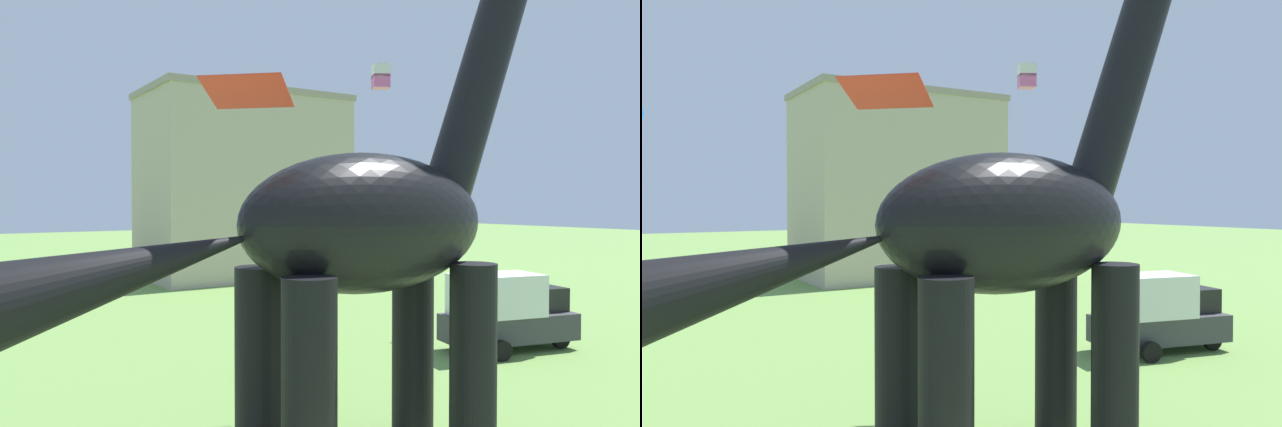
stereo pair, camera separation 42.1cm
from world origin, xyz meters
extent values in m
cylinder|color=black|center=(4.37, 5.51, 2.36)|extent=(1.10, 1.10, 4.73)
cylinder|color=black|center=(4.37, 3.42, 2.36)|extent=(1.10, 1.10, 4.73)
cylinder|color=black|center=(-0.16, 5.51, 2.36)|extent=(1.10, 1.10, 4.73)
cylinder|color=black|center=(-0.16, 3.42, 2.36)|extent=(1.10, 1.10, 4.73)
ellipsoid|color=black|center=(2.11, 4.46, 5.68)|extent=(6.47, 2.79, 3.19)
cylinder|color=black|center=(6.30, 4.46, 10.79)|extent=(4.65, 1.19, 9.22)
cone|color=black|center=(-3.32, 4.46, 4.96)|extent=(5.69, 1.59, 2.70)
cube|color=#38383D|center=(13.81, 10.08, 0.95)|extent=(5.94, 3.38, 1.10)
cube|color=black|center=(15.66, 10.08, 2.00)|extent=(2.20, 2.30, 1.00)
cube|color=silver|center=(13.02, 10.08, 2.35)|extent=(3.96, 2.81, 1.70)
cylinder|color=black|center=(15.82, 11.13, 0.40)|extent=(0.84, 0.44, 0.80)
cylinder|color=black|center=(15.82, 9.03, 0.40)|extent=(0.84, 0.44, 0.80)
cylinder|color=black|center=(12.13, 11.13, 0.40)|extent=(0.84, 0.44, 0.80)
cylinder|color=black|center=(12.13, 9.03, 0.40)|extent=(0.84, 0.44, 0.80)
cylinder|color=#6B6056|center=(10.97, 13.64, 0.25)|extent=(0.08, 0.08, 0.50)
cylinder|color=#6B6056|center=(11.09, 13.64, 0.25)|extent=(0.08, 0.08, 0.50)
cube|color=#D1333D|center=(11.03, 13.64, 0.68)|extent=(0.27, 0.17, 0.35)
sphere|color=tan|center=(11.03, 13.64, 0.93)|extent=(0.16, 0.16, 0.16)
cylinder|color=#D1333D|center=(10.87, 13.64, 0.70)|extent=(0.07, 0.07, 0.34)
cylinder|color=#D1333D|center=(11.18, 13.64, 0.70)|extent=(0.07, 0.07, 0.34)
cube|color=red|center=(-0.71, 4.95, 8.45)|extent=(2.12, 2.09, 0.48)
cube|color=white|center=(6.00, 8.89, 10.39)|extent=(0.71, 0.71, 0.43)
cube|color=pink|center=(6.00, 8.89, 10.06)|extent=(0.71, 0.71, 0.43)
cube|color=#B7A893|center=(15.24, 38.34, 7.23)|extent=(15.63, 9.69, 14.47)
cube|color=gray|center=(15.24, 38.34, 14.72)|extent=(15.94, 9.89, 0.50)
camera|label=1|loc=(-6.15, -6.17, 6.18)|focal=33.22mm
camera|label=2|loc=(-5.79, -6.39, 6.18)|focal=33.22mm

